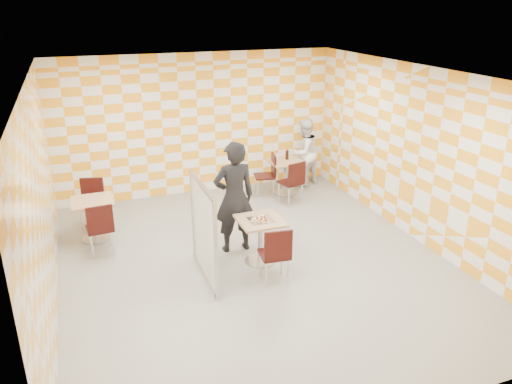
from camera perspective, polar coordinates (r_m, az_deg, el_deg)
room_shell at (r=8.04m, az=-1.52°, el=3.07°), size 7.00×7.00×7.00m
main_table at (r=7.99m, az=0.51°, el=-4.73°), size 0.70×0.70×0.75m
second_table at (r=10.84m, az=3.42°, el=2.36°), size 0.70×0.70×0.75m
empty_table at (r=9.17m, az=-18.09°, el=-2.29°), size 0.70×0.70×0.75m
chair_main_front at (r=7.36m, az=2.30°, el=-6.82°), size 0.46×0.47×0.92m
chair_second_front at (r=10.26m, az=4.30°, el=1.45°), size 0.51×0.52×0.92m
chair_second_side at (r=10.69m, az=1.47°, el=2.32°), size 0.51×0.50×0.92m
chair_empty_near at (r=8.56m, az=-17.40°, el=-3.66°), size 0.45×0.46×0.92m
chair_empty_far at (r=9.71m, az=-18.22°, el=-0.78°), size 0.52×0.52×0.92m
partition at (r=7.43m, az=-6.00°, el=-4.53°), size 0.08×1.38×1.55m
man_dark at (r=8.21m, az=-2.51°, el=-0.62°), size 0.70×0.46×1.90m
man_white at (r=11.32m, az=5.50°, el=4.51°), size 0.91×0.82×1.55m
pizza_on_foil at (r=7.86m, az=0.56°, el=-3.08°), size 0.40×0.40×0.04m
sport_bottle at (r=10.80m, az=2.41°, el=4.14°), size 0.06×0.06×0.20m
soda_bottle at (r=10.84m, az=3.57°, el=4.26°), size 0.07×0.07×0.23m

